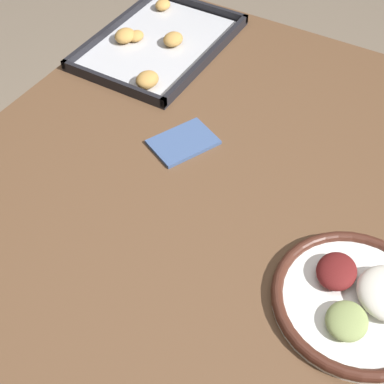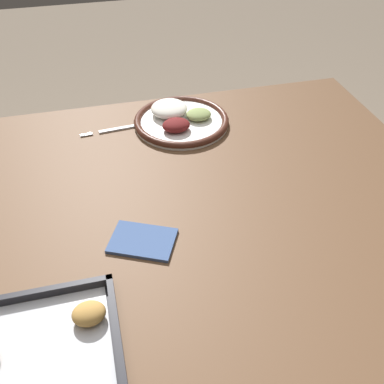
{
  "view_description": "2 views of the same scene",
  "coord_description": "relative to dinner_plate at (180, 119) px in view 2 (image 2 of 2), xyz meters",
  "views": [
    {
      "loc": [
        -0.59,
        -0.34,
        1.53
      ],
      "look_at": [
        -0.02,
        0.0,
        0.78
      ],
      "focal_mm": 50.0,
      "sensor_mm": 36.0,
      "label": 1
    },
    {
      "loc": [
        0.17,
        0.76,
        1.44
      ],
      "look_at": [
        -0.02,
        0.0,
        0.78
      ],
      "focal_mm": 42.0,
      "sensor_mm": 36.0,
      "label": 2
    }
  ],
  "objects": [
    {
      "name": "ground_plane",
      "position": [
        0.07,
        0.34,
        -0.76
      ],
      "size": [
        8.0,
        8.0,
        0.0
      ],
      "primitive_type": "plane",
      "color": "#7A6B59"
    },
    {
      "name": "dining_table",
      "position": [
        0.07,
        0.34,
        -0.11
      ],
      "size": [
        1.3,
        1.01,
        0.75
      ],
      "color": "brown",
      "rests_on": "ground_plane"
    },
    {
      "name": "dinner_plate",
      "position": [
        0.0,
        0.0,
        0.0
      ],
      "size": [
        0.28,
        0.28,
        0.05
      ],
      "color": "white",
      "rests_on": "dining_table"
    },
    {
      "name": "fork",
      "position": [
        0.16,
        -0.01,
        -0.01
      ],
      "size": [
        0.23,
        0.03,
        0.0
      ],
      "rotation": [
        0.0,
        0.0,
        0.09
      ],
      "color": "silver",
      "rests_on": "dining_table"
    },
    {
      "name": "napkin",
      "position": [
        0.18,
        0.44,
        -0.01
      ],
      "size": [
        0.16,
        0.14,
        0.01
      ],
      "color": "#3F598C",
      "rests_on": "dining_table"
    }
  ]
}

